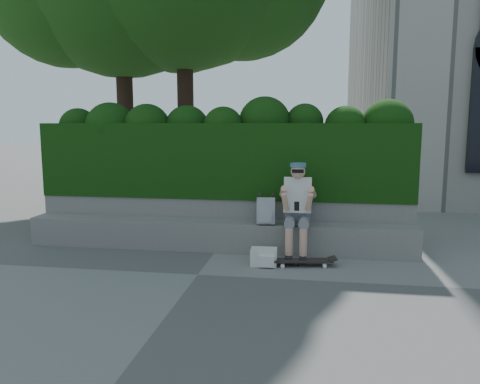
% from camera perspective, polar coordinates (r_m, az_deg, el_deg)
% --- Properties ---
extents(ground, '(80.00, 80.00, 0.00)m').
position_cam_1_polar(ground, '(6.18, -5.17, -10.01)').
color(ground, slate).
rests_on(ground, ground).
extents(bench_ledge, '(6.00, 0.45, 0.45)m').
position_cam_1_polar(bench_ledge, '(7.29, -2.82, -5.29)').
color(bench_ledge, gray).
rests_on(bench_ledge, ground).
extents(planter_wall, '(6.00, 0.50, 0.75)m').
position_cam_1_polar(planter_wall, '(7.71, -2.11, -3.39)').
color(planter_wall, gray).
rests_on(planter_wall, ground).
extents(hedge, '(6.00, 1.00, 1.20)m').
position_cam_1_polar(hedge, '(7.80, -1.84, 3.97)').
color(hedge, black).
rests_on(hedge, planter_wall).
extents(person, '(0.40, 0.76, 1.38)m').
position_cam_1_polar(person, '(6.87, 7.01, -1.71)').
color(person, slate).
rests_on(person, ground).
extents(skateboard, '(0.84, 0.33, 0.09)m').
position_cam_1_polar(skateboard, '(6.56, 7.66, -8.32)').
color(skateboard, black).
rests_on(skateboard, ground).
extents(backpack_plaid, '(0.29, 0.17, 0.40)m').
position_cam_1_polar(backpack_plaid, '(6.99, 3.16, -2.33)').
color(backpack_plaid, silver).
rests_on(backpack_plaid, bench_ledge).
extents(backpack_ground, '(0.37, 0.27, 0.23)m').
position_cam_1_polar(backpack_ground, '(6.54, 2.92, -7.90)').
color(backpack_ground, silver).
rests_on(backpack_ground, ground).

